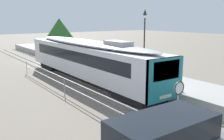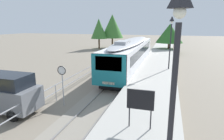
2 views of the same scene
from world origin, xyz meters
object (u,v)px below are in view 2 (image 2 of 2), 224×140
object	(u,v)px
speed_limit_sign	(62,76)
platform_lamp_near_end	(175,68)
parked_van_grey	(2,92)
platform_lamp_mid_platform	(171,33)
platform_notice_board	(140,101)
commuter_train	(131,52)

from	to	relation	value
speed_limit_sign	platform_lamp_near_end	bearing A→B (deg)	-45.63
speed_limit_sign	parked_van_grey	world-z (taller)	speed_limit_sign
platform_lamp_mid_platform	platform_notice_board	size ratio (longest dim) A/B	2.97
commuter_train	platform_lamp_mid_platform	bearing A→B (deg)	-28.35
platform_notice_board	parked_van_grey	bearing A→B (deg)	173.11
platform_notice_board	platform_lamp_mid_platform	bearing A→B (deg)	84.65
speed_limit_sign	parked_van_grey	distance (m)	3.80
commuter_train	platform_notice_board	distance (m)	15.38
platform_lamp_mid_platform	parked_van_grey	bearing A→B (deg)	-130.96
platform_lamp_near_end	speed_limit_sign	distance (m)	10.07
platform_lamp_near_end	platform_lamp_mid_platform	distance (m)	16.60
commuter_train	parked_van_grey	world-z (taller)	commuter_train
platform_notice_board	parked_van_grey	distance (m)	8.94
commuter_train	platform_lamp_mid_platform	distance (m)	5.67
speed_limit_sign	parked_van_grey	bearing A→B (deg)	-149.29
platform_lamp_mid_platform	speed_limit_sign	distance (m)	12.06
platform_lamp_near_end	parked_van_grey	distance (m)	11.71
platform_lamp_mid_platform	parked_van_grey	xyz separation A→B (m)	(-10.01, -11.53, -3.33)
speed_limit_sign	platform_notice_board	bearing A→B (deg)	-27.72
platform_notice_board	speed_limit_sign	size ratio (longest dim) A/B	0.64
platform_lamp_mid_platform	speed_limit_sign	world-z (taller)	platform_lamp_mid_platform
commuter_train	platform_lamp_mid_platform	size ratio (longest dim) A/B	3.49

